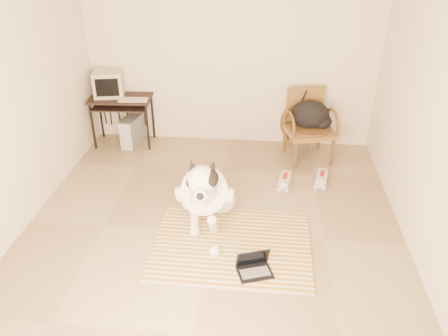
# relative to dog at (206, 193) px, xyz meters

# --- Properties ---
(floor) EXTENTS (4.50, 4.50, 0.00)m
(floor) POSITION_rel_dog_xyz_m (0.08, -0.18, -0.37)
(floor) COLOR #8B7655
(floor) RESTS_ON ground
(wall_back) EXTENTS (4.50, 0.00, 4.50)m
(wall_back) POSITION_rel_dog_xyz_m (0.08, 2.07, 0.98)
(wall_back) COLOR beige
(wall_back) RESTS_ON floor
(wall_front) EXTENTS (4.50, 0.00, 4.50)m
(wall_front) POSITION_rel_dog_xyz_m (0.08, -2.43, 0.98)
(wall_front) COLOR beige
(wall_front) RESTS_ON floor
(wall_left) EXTENTS (0.00, 4.50, 4.50)m
(wall_left) POSITION_rel_dog_xyz_m (-1.92, -0.18, 0.98)
(wall_left) COLOR beige
(wall_left) RESTS_ON floor
(wall_right) EXTENTS (0.00, 4.50, 4.50)m
(wall_right) POSITION_rel_dog_xyz_m (2.08, -0.18, 0.98)
(wall_right) COLOR beige
(wall_right) RESTS_ON floor
(rug) EXTENTS (1.59, 1.23, 0.02)m
(rug) POSITION_rel_dog_xyz_m (0.31, -0.38, -0.36)
(rug) COLOR #B16612
(rug) RESTS_ON floor
(dog) EXTENTS (0.62, 1.29, 0.94)m
(dog) POSITION_rel_dog_xyz_m (0.00, 0.00, 0.00)
(dog) COLOR silver
(dog) RESTS_ON rug
(laptop) EXTENTS (0.37, 0.32, 0.22)m
(laptop) POSITION_rel_dog_xyz_m (0.54, -0.75, -0.30)
(laptop) COLOR black
(laptop) RESTS_ON rug
(computer_desk) EXTENTS (0.88, 0.52, 0.71)m
(computer_desk) POSITION_rel_dog_xyz_m (-1.44, 1.79, 0.24)
(computer_desk) COLOR black
(computer_desk) RESTS_ON floor
(crt_monitor) EXTENTS (0.46, 0.44, 0.35)m
(crt_monitor) POSITION_rel_dog_xyz_m (-1.61, 1.86, 0.52)
(crt_monitor) COLOR tan
(crt_monitor) RESTS_ON computer_desk
(desk_keyboard) EXTENTS (0.41, 0.18, 0.03)m
(desk_keyboard) POSITION_rel_dog_xyz_m (-1.23, 1.69, 0.35)
(desk_keyboard) COLOR tan
(desk_keyboard) RESTS_ON computer_desk
(pc_tower) EXTENTS (0.26, 0.48, 0.42)m
(pc_tower) POSITION_rel_dog_xyz_m (-1.32, 1.76, -0.16)
(pc_tower) COLOR #535356
(pc_tower) RESTS_ON floor
(rattan_chair) EXTENTS (0.74, 0.73, 0.92)m
(rattan_chair) POSITION_rel_dog_xyz_m (1.17, 1.65, 0.09)
(rattan_chair) COLOR brown
(rattan_chair) RESTS_ON floor
(backpack) EXTENTS (0.55, 0.42, 0.38)m
(backpack) POSITION_rel_dog_xyz_m (1.20, 1.66, 0.23)
(backpack) COLOR black
(backpack) RESTS_ON rattan_chair
(sneaker_left) EXTENTS (0.18, 0.34, 0.11)m
(sneaker_left) POSITION_rel_dog_xyz_m (0.86, 0.86, -0.32)
(sneaker_left) COLOR white
(sneaker_left) RESTS_ON floor
(sneaker_right) EXTENTS (0.19, 0.35, 0.12)m
(sneaker_right) POSITION_rel_dog_xyz_m (1.33, 0.95, -0.32)
(sneaker_right) COLOR white
(sneaker_right) RESTS_ON floor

